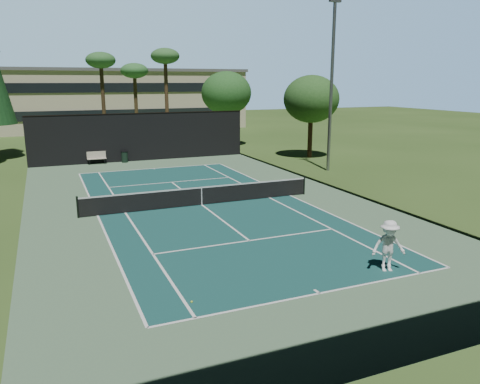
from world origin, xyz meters
The scene contains 20 objects.
ground centered at (0.00, 0.00, 0.00)m, with size 160.00×160.00×0.00m, color #34521F.
apron_slab centered at (0.00, 0.00, 0.01)m, with size 18.00×32.00×0.01m, color #527554.
court_surface centered at (0.00, 0.00, 0.01)m, with size 10.97×23.77×0.01m, color #164844.
court_lines centered at (0.00, 0.00, 0.02)m, with size 11.07×23.87×0.01m.
tennis_net centered at (0.00, 0.00, 0.56)m, with size 12.90×0.10×1.10m.
fence centered at (0.00, 0.06, 2.01)m, with size 18.04×32.05×4.03m.
player centered at (3.23, -11.21, 0.93)m, with size 1.21×0.69×1.87m, color white.
tennis_ball_a centered at (-3.92, -10.91, 0.04)m, with size 0.07×0.07×0.07m, color #C7E734.
tennis_ball_b centered at (-1.66, 2.56, 0.03)m, with size 0.07×0.07×0.07m, color #E9F036.
tennis_ball_c centered at (0.11, 2.01, 0.04)m, with size 0.08×0.08×0.08m, color #BCD530.
tennis_ball_d centered at (-4.12, 3.19, 0.03)m, with size 0.06×0.06×0.06m, color #C4E834.
park_bench centered at (-3.80, 15.79, 0.55)m, with size 1.50×0.45×1.02m.
trash_bin centered at (-1.57, 15.67, 0.48)m, with size 0.56×0.56×0.95m.
palm_a centered at (-2.00, 24.00, 8.19)m, with size 2.80×2.80×9.32m.
palm_b centered at (1.50, 26.00, 7.36)m, with size 2.80×2.80×8.42m.
palm_c centered at (4.00, 23.00, 8.60)m, with size 2.80×2.80×9.77m.
decid_tree_a centered at (10.00, 22.00, 5.42)m, with size 5.12×5.12×7.62m.
decid_tree_b centered at (14.00, 12.00, 5.08)m, with size 4.80×4.80×7.14m.
campus_building centered at (0.00, 45.98, 4.21)m, with size 40.50×12.50×8.30m.
light_pole centered at (12.00, 6.00, 6.46)m, with size 0.90×0.25×12.22m.
Camera 1 is at (-7.63, -23.52, 6.57)m, focal length 35.00 mm.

